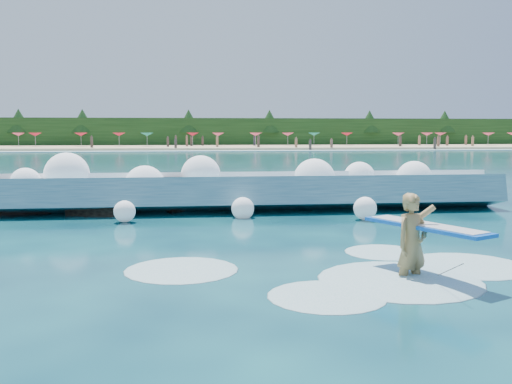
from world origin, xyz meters
TOP-DOWN VIEW (x-y plane):
  - ground at (0.00, 0.00)m, footprint 200.00×200.00m
  - beach at (0.00, 78.00)m, footprint 140.00×20.00m
  - wet_band at (0.00, 67.00)m, footprint 140.00×5.00m
  - treeline at (0.00, 88.00)m, footprint 140.00×4.00m
  - breaking_wave at (1.24, 7.58)m, footprint 19.01×2.92m
  - rock_cluster at (-3.56, 7.80)m, footprint 8.32×3.34m
  - surfer_with_board at (3.99, -2.31)m, footprint 1.69×3.03m
  - wave_spray at (0.94, 7.41)m, footprint 14.60×4.28m
  - surf_foam at (3.41, -2.01)m, footprint 9.12×5.15m
  - beach_umbrellas at (-0.30, 79.75)m, footprint 112.26×5.84m
  - beachgoers at (-5.46, 74.27)m, footprint 102.02×12.62m

SIDE VIEW (x-z plane):
  - ground at x=0.00m, z-range 0.00..0.00m
  - surf_foam at x=3.41m, z-range -0.08..0.08m
  - wet_band at x=0.00m, z-range 0.00..0.08m
  - beach at x=0.00m, z-range 0.00..0.40m
  - rock_cluster at x=-3.56m, z-range -0.25..1.12m
  - breaking_wave at x=1.24m, z-range -0.25..1.39m
  - surfer_with_board at x=3.99m, z-range -0.25..1.68m
  - wave_spray at x=0.94m, z-range -0.03..2.07m
  - beachgoers at x=-5.46m, z-range 0.10..2.03m
  - beach_umbrellas at x=-0.30m, z-range 2.00..2.50m
  - treeline at x=0.00m, z-range 0.00..5.00m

